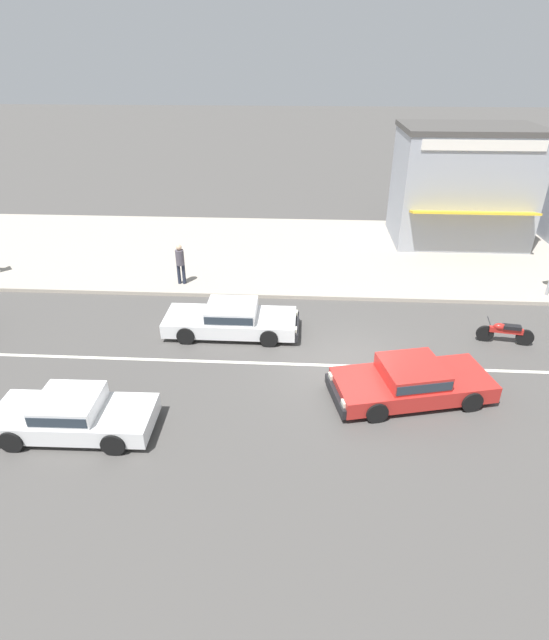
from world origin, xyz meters
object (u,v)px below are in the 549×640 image
object	(u,v)px
sedan_white_1	(232,319)
pedestrian_mid_kerb	(180,261)
sedan_white_5	(72,414)
sedan_red_2	(411,381)
shopfront_mid_block	(462,185)
motorcycle_0	(505,332)

from	to	relation	value
sedan_white_1	pedestrian_mid_kerb	xyz separation A→B (m)	(-2.55, 3.63, 0.59)
sedan_white_5	pedestrian_mid_kerb	world-z (taller)	pedestrian_mid_kerb
sedan_red_2	shopfront_mid_block	xyz separation A→B (m)	(4.49, 13.16, 2.33)
sedan_white_5	pedestrian_mid_kerb	bearing A→B (deg)	84.78
sedan_white_1	pedestrian_mid_kerb	world-z (taller)	pedestrian_mid_kerb
sedan_white_1	shopfront_mid_block	world-z (taller)	shopfront_mid_block
sedan_white_5	pedestrian_mid_kerb	size ratio (longest dim) A/B	2.49
pedestrian_mid_kerb	sedan_red_2	bearing A→B (deg)	-40.86
sedan_white_1	sedan_red_2	bearing A→B (deg)	-31.17
sedan_white_1	sedan_white_5	distance (m)	6.24
motorcycle_0	sedan_red_2	bearing A→B (deg)	-139.28
sedan_white_5	shopfront_mid_block	size ratio (longest dim) A/B	0.66
sedan_red_2	shopfront_mid_block	world-z (taller)	shopfront_mid_block
sedan_white_5	motorcycle_0	world-z (taller)	sedan_white_5
motorcycle_0	sedan_white_1	bearing A→B (deg)	178.94
shopfront_mid_block	motorcycle_0	bearing A→B (deg)	-94.83
motorcycle_0	sedan_white_5	bearing A→B (deg)	-157.83
sedan_white_5	shopfront_mid_block	bearing A→B (deg)	48.58
sedan_white_5	motorcycle_0	distance (m)	13.47
sedan_white_1	shopfront_mid_block	bearing A→B (deg)	44.67
sedan_white_1	shopfront_mid_block	size ratio (longest dim) A/B	0.72
sedan_red_2	shopfront_mid_block	bearing A→B (deg)	71.14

